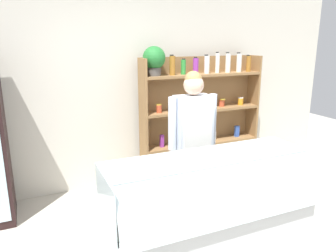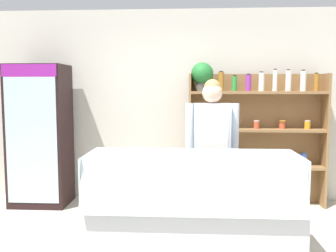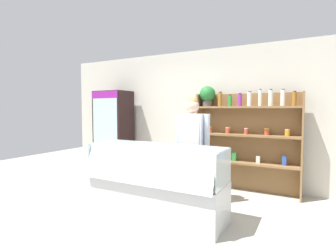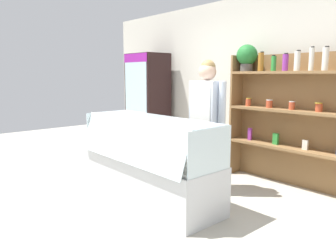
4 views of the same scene
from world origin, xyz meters
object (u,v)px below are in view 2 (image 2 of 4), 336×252
shelving_unit (248,124)px  shop_clerk (212,142)px  deli_display_case (191,227)px  drinks_fridge (40,135)px

shelving_unit → shop_clerk: bearing=-119.0°
deli_display_case → shop_clerk: 1.05m
drinks_fridge → deli_display_case: size_ratio=0.98×
shelving_unit → deli_display_case: shelving_unit is taller
drinks_fridge → shelving_unit: bearing=3.5°
deli_display_case → shop_clerk: bearing=73.6°
drinks_fridge → shelving_unit: shelving_unit is taller
shop_clerk → deli_display_case: bearing=-106.4°
drinks_fridge → deli_display_case: drinks_fridge is taller
drinks_fridge → shop_clerk: (2.29, -0.81, 0.05)m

